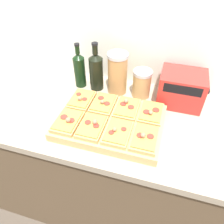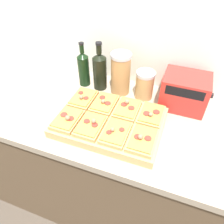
{
  "view_description": "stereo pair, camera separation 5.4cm",
  "coord_description": "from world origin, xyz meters",
  "px_view_note": "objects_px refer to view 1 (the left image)",
  "views": [
    {
      "loc": [
        0.28,
        -0.49,
        1.7
      ],
      "look_at": [
        0.06,
        0.27,
        1.0
      ],
      "focal_mm": 35.0,
      "sensor_mm": 36.0,
      "label": 1
    },
    {
      "loc": [
        0.33,
        -0.47,
        1.7
      ],
      "look_at": [
        0.06,
        0.27,
        1.0
      ],
      "focal_mm": 35.0,
      "sensor_mm": 36.0,
      "label": 2
    }
  ],
  "objects_px": {
    "olive_oil_bottle": "(80,69)",
    "grain_jar_tall": "(117,74)",
    "cutting_board": "(110,122)",
    "grain_jar_short": "(142,84)",
    "wine_bottle": "(96,71)",
    "toaster_oven": "(181,89)"
  },
  "relations": [
    {
      "from": "toaster_oven",
      "to": "grain_jar_tall",
      "type": "bearing_deg",
      "value": 179.86
    },
    {
      "from": "grain_jar_tall",
      "to": "cutting_board",
      "type": "bearing_deg",
      "value": -81.33
    },
    {
      "from": "wine_bottle",
      "to": "toaster_oven",
      "type": "relative_size",
      "value": 1.11
    },
    {
      "from": "cutting_board",
      "to": "grain_jar_short",
      "type": "relative_size",
      "value": 3.13
    },
    {
      "from": "cutting_board",
      "to": "wine_bottle",
      "type": "xyz_separation_m",
      "value": [
        -0.17,
        0.28,
        0.09
      ]
    },
    {
      "from": "olive_oil_bottle",
      "to": "grain_jar_tall",
      "type": "xyz_separation_m",
      "value": [
        0.23,
        0.0,
        0.01
      ]
    },
    {
      "from": "toaster_oven",
      "to": "wine_bottle",
      "type": "bearing_deg",
      "value": 179.9
    },
    {
      "from": "wine_bottle",
      "to": "grain_jar_short",
      "type": "relative_size",
      "value": 1.76
    },
    {
      "from": "wine_bottle",
      "to": "grain_jar_short",
      "type": "xyz_separation_m",
      "value": [
        0.26,
        0.0,
        -0.04
      ]
    },
    {
      "from": "grain_jar_short",
      "to": "toaster_oven",
      "type": "bearing_deg",
      "value": -0.23
    },
    {
      "from": "cutting_board",
      "to": "toaster_oven",
      "type": "distance_m",
      "value": 0.42
    },
    {
      "from": "cutting_board",
      "to": "olive_oil_bottle",
      "type": "height_order",
      "value": "olive_oil_bottle"
    },
    {
      "from": "cutting_board",
      "to": "wine_bottle",
      "type": "relative_size",
      "value": 1.78
    },
    {
      "from": "grain_jar_tall",
      "to": "wine_bottle",
      "type": "bearing_deg",
      "value": -180.0
    },
    {
      "from": "cutting_board",
      "to": "grain_jar_short",
      "type": "bearing_deg",
      "value": 71.1
    },
    {
      "from": "wine_bottle",
      "to": "toaster_oven",
      "type": "height_order",
      "value": "wine_bottle"
    },
    {
      "from": "cutting_board",
      "to": "grain_jar_tall",
      "type": "bearing_deg",
      "value": 98.67
    },
    {
      "from": "grain_jar_short",
      "to": "wine_bottle",
      "type": "bearing_deg",
      "value": -180.0
    },
    {
      "from": "wine_bottle",
      "to": "grain_jar_tall",
      "type": "xyz_separation_m",
      "value": [
        0.12,
        0.0,
        0.0
      ]
    },
    {
      "from": "cutting_board",
      "to": "toaster_oven",
      "type": "xyz_separation_m",
      "value": [
        0.31,
        0.28,
        0.07
      ]
    },
    {
      "from": "olive_oil_bottle",
      "to": "cutting_board",
      "type": "bearing_deg",
      "value": -46.24
    },
    {
      "from": "toaster_oven",
      "to": "grain_jar_short",
      "type": "bearing_deg",
      "value": 179.77
    }
  ]
}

